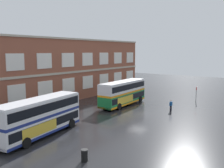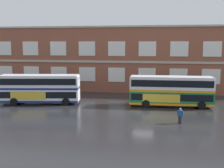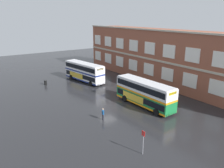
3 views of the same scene
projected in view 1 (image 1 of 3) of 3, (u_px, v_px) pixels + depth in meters
ground_plane at (126, 111)px, 38.04m from camera, size 120.00×120.00×0.00m
brick_terminal_building at (41, 71)px, 44.29m from camera, size 51.63×8.19×11.38m
double_decker_near at (40, 116)px, 26.78m from camera, size 11.26×4.23×4.07m
double_decker_middle at (123, 93)px, 42.11m from camera, size 11.08×3.16×4.07m
waiting_passenger at (171, 105)px, 38.04m from camera, size 0.63×0.36×1.70m
bus_stand_flag at (196, 93)px, 44.86m from camera, size 0.44×0.10×2.70m
station_litter_bin at (84, 155)px, 20.71m from camera, size 0.60×0.60×1.03m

